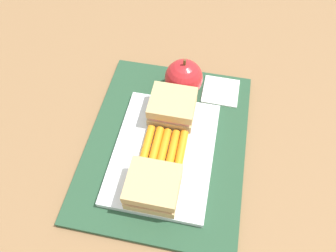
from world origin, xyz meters
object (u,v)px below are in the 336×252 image
(sandwich_half_left, at_px, (153,187))
(apple, at_px, (184,78))
(carrot_sticks_bundle, at_px, (164,148))
(paper_napkin, at_px, (221,91))
(sandwich_half_right, at_px, (172,107))
(food_tray, at_px, (164,152))

(sandwich_half_left, relative_size, apple, 0.95)
(carrot_sticks_bundle, xyz_separation_m, paper_napkin, (0.16, -0.08, -0.02))
(carrot_sticks_bundle, relative_size, apple, 0.91)
(sandwich_half_left, xyz_separation_m, apple, (0.23, -0.01, 0.00))
(sandwich_half_left, bearing_deg, paper_napkin, -19.10)
(sandwich_half_right, bearing_deg, carrot_sticks_bundle, -179.83)
(sandwich_half_left, bearing_deg, sandwich_half_right, 0.00)
(carrot_sticks_bundle, distance_m, paper_napkin, 0.18)
(sandwich_half_right, height_order, apple, apple)
(apple, height_order, paper_napkin, apple)
(sandwich_half_right, xyz_separation_m, carrot_sticks_bundle, (-0.08, -0.00, -0.02))
(food_tray, xyz_separation_m, sandwich_half_left, (-0.08, 0.00, 0.03))
(food_tray, height_order, apple, apple)
(food_tray, xyz_separation_m, apple, (0.15, -0.01, 0.03))
(paper_napkin, bearing_deg, apple, 99.40)
(sandwich_half_left, relative_size, sandwich_half_right, 1.00)
(food_tray, distance_m, carrot_sticks_bundle, 0.01)
(sandwich_half_left, xyz_separation_m, paper_napkin, (0.24, -0.08, -0.03))
(food_tray, height_order, paper_napkin, food_tray)
(food_tray, xyz_separation_m, carrot_sticks_bundle, (-0.00, -0.00, 0.01))
(apple, bearing_deg, sandwich_half_left, 177.88)
(sandwich_half_right, bearing_deg, apple, -6.82)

